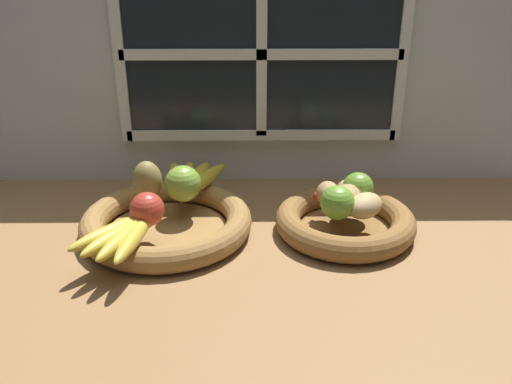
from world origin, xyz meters
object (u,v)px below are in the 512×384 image
Objects in this scene: apple_green_back at (183,184)px; potato_oblong at (328,193)px; lime_far at (358,188)px; fruit_bowl_left at (167,223)px; potato_small at (365,206)px; potato_back at (352,190)px; apple_red_front at (147,209)px; pear_brown at (147,181)px; lime_near at (338,203)px; chili_pepper at (345,203)px; potato_large at (347,198)px; fruit_bowl_right at (345,222)px; banana_bunch_back at (191,179)px; banana_bunch_front at (123,234)px.

potato_oblong is (29.55, -2.21, -1.34)cm from apple_green_back.
lime_far reaches higher than potato_oblong.
fruit_bowl_left is 39.48cm from potato_small.
potato_back is (5.27, 1.51, -0.05)cm from potato_oblong.
apple_red_front is at bearing -117.02° from apple_green_back.
lime_far is (0.96, -0.49, 0.83)cm from potato_back.
pear_brown is 1.26× the size of lime_near.
apple_green_back is 0.55× the size of chili_pepper.
potato_large is (38.43, 5.91, -0.68)cm from apple_red_front.
lime_near reaches higher than fruit_bowl_right.
banana_bunch_back is at bearing 41.45° from pear_brown.
potato_back is at bearing -13.56° from banana_bunch_back.
fruit_bowl_right is 3.76× the size of apple_green_back.
lime_near is (0.96, -6.29, 0.94)cm from potato_oblong.
apple_green_back is at bearing 178.08° from lime_far.
potato_small is (43.28, -8.25, -1.85)cm from pear_brown.
apple_green_back is 31.68cm from lime_near.
potato_back is (34.83, -0.70, -1.39)cm from apple_green_back.
fruit_bowl_right is at bearing -7.41° from pear_brown.
banana_bunch_front is at bearing -159.68° from potato_back.
apple_red_front is 0.33× the size of banana_bunch_back.
banana_bunch_back reaches higher than banana_bunch_front.
pear_brown reaches higher than lime_near.
fruit_bowl_right is 4.42× the size of lime_far.
lime_near reaches higher than potato_back.
apple_green_back reaches higher than fruit_bowl_left.
potato_large is at bearing -0.00° from fruit_bowl_left.
fruit_bowl_left is 8.65cm from apple_green_back.
apple_red_front is at bearing -108.84° from banana_bunch_back.
banana_bunch_front is at bearing -95.15° from pear_brown.
fruit_bowl_right is 6.68cm from potato_oblong.
banana_bunch_front is (-5.79, -12.04, 4.11)cm from fruit_bowl_left.
fruit_bowl_left is at bearing -145.65° from chili_pepper.
potato_oblong reaches higher than banana_bunch_front.
potato_large is at bearing -114.44° from potato_back.
pear_brown is (-7.32, 0.39, 0.47)cm from apple_green_back.
potato_oblong is 0.92× the size of potato_back.
potato_oblong is (-3.39, 2.64, 5.11)cm from fruit_bowl_right.
lime_far is 4.42cm from chili_pepper.
apple_green_back is 0.38× the size of banana_bunch_back.
fruit_bowl_left is at bearing -107.21° from banana_bunch_back.
fruit_bowl_left is 4.08× the size of pear_brown.
pear_brown is at bearing 172.59° from potato_large.
potato_back is at bearing 65.56° from fruit_bowl_right.
banana_bunch_back is at bearing 158.99° from potato_large.
banana_bunch_front reaches higher than fruit_bowl_right.
apple_green_back reaches higher than potato_back.
apple_green_back reaches higher than chili_pepper.
potato_large reaches higher than banana_bunch_back.
potato_oblong is at bearing 20.91° from banana_bunch_front.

